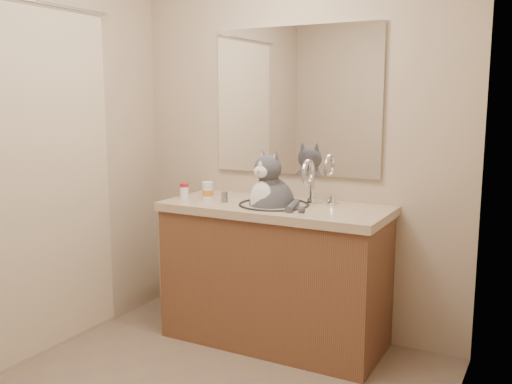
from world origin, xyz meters
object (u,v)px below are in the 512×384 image
at_px(pill_bottle_orange, 208,191).
at_px(grey_canister, 225,197).
at_px(cat, 271,203).
at_px(pill_bottle_redcap, 184,191).

xyz_separation_m(pill_bottle_orange, grey_canister, (0.13, -0.01, -0.02)).
height_order(cat, pill_bottle_redcap, cat).
distance_m(cat, pill_bottle_orange, 0.42).
xyz_separation_m(cat, pill_bottle_orange, (-0.41, -0.04, 0.04)).
relative_size(cat, pill_bottle_redcap, 5.62).
relative_size(cat, grey_canister, 8.52).
bearing_deg(cat, grey_canister, -157.07).
bearing_deg(grey_canister, pill_bottle_orange, 174.13).
xyz_separation_m(pill_bottle_redcap, pill_bottle_orange, (0.16, 0.02, 0.01)).
height_order(cat, pill_bottle_orange, cat).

